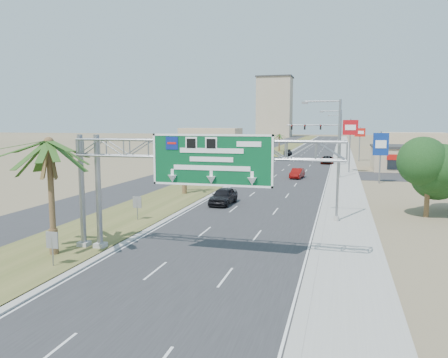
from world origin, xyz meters
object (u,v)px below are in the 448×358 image
sign_gantry (188,158)px  palm_near (49,143)px  car_right_lane (327,160)px  car_left_lane (223,196)px  pole_sign_blue (381,146)px  pole_sign_red_near (350,131)px  pole_sign_red_far (360,135)px  car_far (288,153)px  signal_mast (328,140)px  store_building (428,159)px  car_mid_lane (297,173)px

sign_gantry → palm_near: bearing=-166.7°
palm_near → car_right_lane: 69.01m
car_left_lane → pole_sign_blue: size_ratio=0.70×
pole_sign_red_near → pole_sign_red_far: (2.40, 23.38, -1.25)m
car_left_lane → car_right_lane: car_left_lane is taller
car_right_lane → car_far: bearing=117.5°
car_far → pole_sign_red_far: pole_sign_red_far is taller
signal_mast → car_right_lane: (-0.16, 3.27, -4.11)m
sign_gantry → car_far: sign_gantry is taller
pole_sign_red_near → store_building: bearing=27.2°
car_far → pole_sign_red_near: pole_sign_red_near is taller
signal_mast → pole_sign_red_near: (3.83, -12.67, 2.06)m
car_left_lane → pole_sign_blue: bearing=53.6°
palm_near → car_mid_lane: size_ratio=1.91×
car_left_lane → pole_sign_blue: pole_sign_blue is taller
palm_near → store_building: bearing=61.7°
signal_mast → pole_sign_red_near: pole_sign_red_near is taller
pole_sign_red_near → car_mid_lane: bearing=-129.3°
sign_gantry → signal_mast: (6.23, 62.05, -1.21)m
pole_sign_red_near → car_far: bearing=111.9°
sign_gantry → pole_sign_blue: sign_gantry is taller
car_far → pole_sign_red_near: (14.21, -35.35, 6.15)m
car_right_lane → pole_sign_blue: bearing=-74.6°
pole_sign_blue → pole_sign_red_far: 35.30m
car_mid_lane → car_right_lane: (3.52, 25.11, 0.02)m
sign_gantry → pole_sign_blue: size_ratio=2.39×
car_mid_lane → car_far: bearing=104.5°
car_mid_lane → car_far: size_ratio=0.84×
palm_near → signal_mast: bearing=77.3°
palm_near → car_left_lane: bearing=73.5°
pole_sign_red_near → pole_sign_blue: size_ratio=1.26×
car_left_lane → car_mid_lane: 23.60m
signal_mast → car_left_lane: bearing=-101.0°
store_building → car_right_lane: store_building is taller
palm_near → store_building: palm_near is taller
car_far → pole_sign_blue: 50.72m
palm_near → car_right_lane: palm_near is taller
signal_mast → palm_near: bearing=-102.7°
palm_near → store_building: (31.20, 58.00, -4.93)m
car_left_lane → palm_near: bearing=-104.1°
store_building → car_far: (-27.21, 28.65, -1.24)m
store_building → pole_sign_red_near: size_ratio=2.04×
car_right_lane → pole_sign_red_near: pole_sign_red_near is taller
sign_gantry → store_building: bearing=67.6°
palm_near → pole_sign_blue: 45.18m
palm_near → car_left_lane: palm_near is taller
pole_sign_red_far → sign_gantry: bearing=-99.7°
car_left_lane → car_mid_lane: bearing=80.0°
signal_mast → car_mid_lane: 22.53m
store_building → pole_sign_red_near: 15.42m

